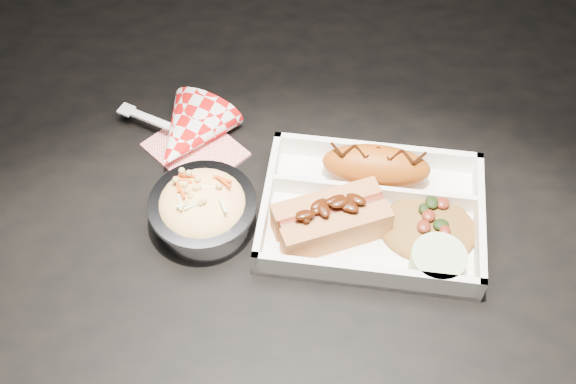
{
  "coord_description": "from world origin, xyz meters",
  "views": [
    {
      "loc": [
        -0.01,
        -0.5,
        1.44
      ],
      "look_at": [
        -0.02,
        -0.02,
        0.81
      ],
      "focal_mm": 45.0,
      "sensor_mm": 36.0,
      "label": 1
    }
  ],
  "objects_px": {
    "food_tray": "(371,215)",
    "foil_coleslaw_cup": "(203,208)",
    "dining_table": "(306,249)",
    "napkin_fork": "(187,136)",
    "fried_pastry": "(376,166)",
    "hotdog": "(331,218)"
  },
  "relations": [
    {
      "from": "dining_table",
      "to": "fried_pastry",
      "type": "bearing_deg",
      "value": 26.38
    },
    {
      "from": "dining_table",
      "to": "hotdog",
      "type": "bearing_deg",
      "value": -55.77
    },
    {
      "from": "foil_coleslaw_cup",
      "to": "food_tray",
      "type": "bearing_deg",
      "value": 3.15
    },
    {
      "from": "food_tray",
      "to": "foil_coleslaw_cup",
      "type": "relative_size",
      "value": 2.2
    },
    {
      "from": "dining_table",
      "to": "fried_pastry",
      "type": "height_order",
      "value": "fried_pastry"
    },
    {
      "from": "food_tray",
      "to": "fried_pastry",
      "type": "distance_m",
      "value": 0.06
    },
    {
      "from": "dining_table",
      "to": "napkin_fork",
      "type": "xyz_separation_m",
      "value": [
        -0.15,
        0.09,
        0.11
      ]
    },
    {
      "from": "foil_coleslaw_cup",
      "to": "napkin_fork",
      "type": "xyz_separation_m",
      "value": [
        -0.03,
        0.12,
        -0.01
      ]
    },
    {
      "from": "dining_table",
      "to": "food_tray",
      "type": "bearing_deg",
      "value": -12.09
    },
    {
      "from": "dining_table",
      "to": "food_tray",
      "type": "height_order",
      "value": "food_tray"
    },
    {
      "from": "food_tray",
      "to": "hotdog",
      "type": "bearing_deg",
      "value": -149.23
    },
    {
      "from": "hotdog",
      "to": "napkin_fork",
      "type": "relative_size",
      "value": 0.79
    },
    {
      "from": "foil_coleslaw_cup",
      "to": "napkin_fork",
      "type": "relative_size",
      "value": 0.7
    },
    {
      "from": "food_tray",
      "to": "foil_coleslaw_cup",
      "type": "bearing_deg",
      "value": -170.62
    },
    {
      "from": "food_tray",
      "to": "fried_pastry",
      "type": "xyz_separation_m",
      "value": [
        0.01,
        0.05,
        0.02
      ]
    },
    {
      "from": "foil_coleslaw_cup",
      "to": "napkin_fork",
      "type": "distance_m",
      "value": 0.13
    },
    {
      "from": "hotdog",
      "to": "napkin_fork",
      "type": "height_order",
      "value": "napkin_fork"
    },
    {
      "from": "dining_table",
      "to": "food_tray",
      "type": "relative_size",
      "value": 4.48
    },
    {
      "from": "dining_table",
      "to": "hotdog",
      "type": "distance_m",
      "value": 0.13
    },
    {
      "from": "hotdog",
      "to": "napkin_fork",
      "type": "bearing_deg",
      "value": 123.1
    },
    {
      "from": "fried_pastry",
      "to": "dining_table",
      "type": "bearing_deg",
      "value": -153.62
    },
    {
      "from": "napkin_fork",
      "to": "foil_coleslaw_cup",
      "type": "bearing_deg",
      "value": -49.56
    }
  ]
}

